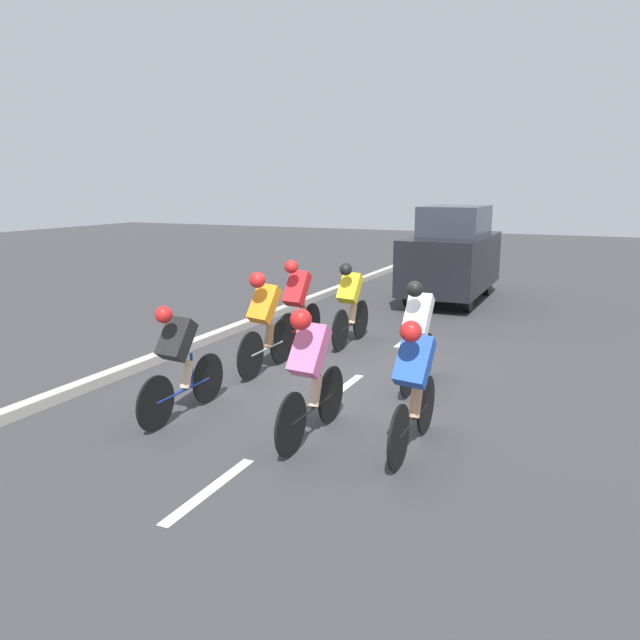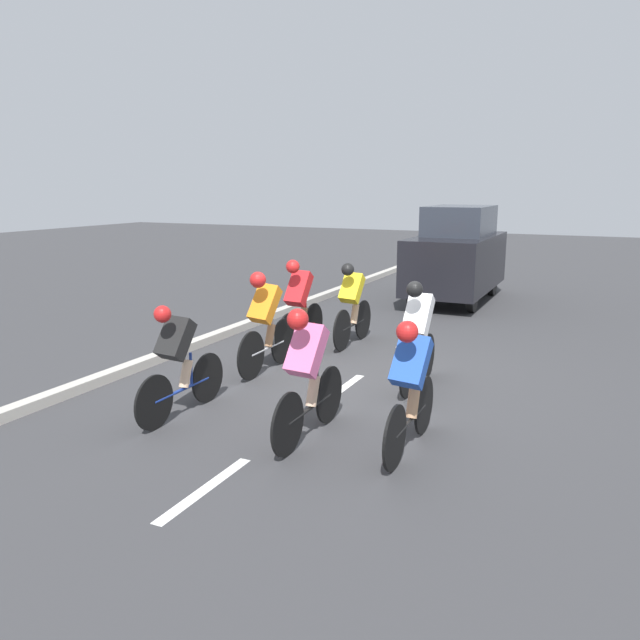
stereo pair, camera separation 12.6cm
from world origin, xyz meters
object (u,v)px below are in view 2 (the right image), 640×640
at_px(cyclist_orange, 265,319).
at_px(cyclist_blue, 411,383).
at_px(cyclist_black, 178,358).
at_px(cyclist_red, 299,303).
at_px(support_car, 457,255).
at_px(cyclist_yellow, 352,303).
at_px(cyclist_pink, 307,371).
at_px(cyclist_white, 418,332).

bearing_deg(cyclist_orange, cyclist_blue, 146.36).
relative_size(cyclist_black, cyclist_red, 1.01).
height_order(cyclist_black, support_car, support_car).
bearing_deg(support_car, cyclist_red, 77.09).
xyz_separation_m(cyclist_yellow, cyclist_red, (0.69, 0.65, 0.05)).
bearing_deg(cyclist_black, cyclist_yellow, -97.85).
height_order(cyclist_blue, cyclist_orange, cyclist_orange).
xyz_separation_m(cyclist_pink, cyclist_yellow, (1.15, -4.08, -0.04)).
bearing_deg(cyclist_blue, cyclist_white, -75.45).
bearing_deg(cyclist_yellow, cyclist_pink, 105.81).
xyz_separation_m(cyclist_blue, support_car, (1.64, -9.02, 0.36)).
height_order(cyclist_black, cyclist_red, cyclist_red).
bearing_deg(cyclist_orange, cyclist_pink, 129.95).
xyz_separation_m(cyclist_pink, cyclist_black, (1.72, 0.01, -0.07)).
xyz_separation_m(cyclist_yellow, support_car, (-0.62, -5.09, 0.36)).
bearing_deg(cyclist_red, cyclist_yellow, -136.67).
xyz_separation_m(cyclist_red, cyclist_orange, (-0.15, 1.40, -0.00)).
height_order(cyclist_red, cyclist_orange, cyclist_red).
bearing_deg(cyclist_blue, cyclist_orange, -33.64).
distance_m(cyclist_pink, cyclist_black, 1.72).
bearing_deg(cyclist_pink, cyclist_red, -61.64).
xyz_separation_m(cyclist_yellow, cyclist_orange, (0.54, 2.05, 0.05)).
bearing_deg(cyclist_white, cyclist_black, 44.62).
relative_size(cyclist_black, cyclist_yellow, 1.01).
height_order(cyclist_white, cyclist_blue, cyclist_white).
bearing_deg(cyclist_blue, cyclist_pink, 8.10).
bearing_deg(cyclist_blue, cyclist_black, 3.49).
relative_size(cyclist_yellow, support_car, 0.43).
bearing_deg(support_car, cyclist_blue, 100.31).
xyz_separation_m(cyclist_black, cyclist_yellow, (-0.56, -4.09, 0.03)).
bearing_deg(cyclist_white, cyclist_blue, 104.55).
bearing_deg(cyclist_pink, support_car, -86.69).
xyz_separation_m(cyclist_pink, cyclist_white, (-0.57, -2.24, 0.01)).
distance_m(cyclist_pink, cyclist_orange, 2.64).
bearing_deg(cyclist_white, cyclist_pink, 75.78).
relative_size(cyclist_pink, cyclist_red, 1.03).
xyz_separation_m(cyclist_blue, cyclist_red, (2.96, -3.27, 0.05)).
relative_size(cyclist_pink, cyclist_blue, 1.02).
distance_m(cyclist_yellow, cyclist_orange, 2.13).
bearing_deg(cyclist_orange, cyclist_yellow, -104.77).
distance_m(cyclist_pink, cyclist_white, 2.31).
height_order(cyclist_orange, support_car, support_car).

